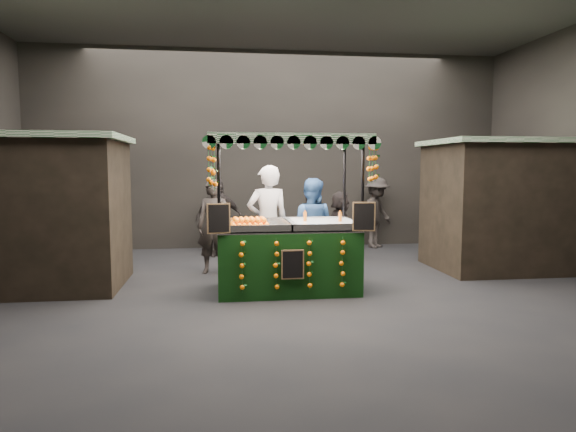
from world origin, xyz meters
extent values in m
plane|color=black|center=(0.00, 0.00, 0.00)|extent=(12.00, 12.00, 0.00)
cube|color=black|center=(0.00, 5.00, 2.50)|extent=(12.00, 0.10, 5.00)
cube|color=black|center=(0.00, -5.00, 2.50)|extent=(12.00, 0.10, 5.00)
cube|color=black|center=(-4.40, 1.00, 1.25)|extent=(2.80, 2.00, 2.50)
cube|color=#104B1A|center=(-4.40, 1.00, 2.55)|extent=(3.00, 2.20, 0.10)
cube|color=black|center=(4.40, 1.50, 1.25)|extent=(2.80, 2.00, 2.50)
cube|color=#104B1A|center=(4.40, 1.50, 2.55)|extent=(3.00, 2.20, 0.10)
cube|color=black|center=(-0.22, 0.20, 0.52)|extent=(2.28, 1.24, 1.04)
cube|color=silver|center=(-0.22, 0.20, 1.06)|extent=(2.28, 1.24, 0.04)
cylinder|color=black|center=(-1.32, -0.39, 1.24)|extent=(0.05, 0.05, 2.48)
cylinder|color=black|center=(0.89, -0.39, 1.24)|extent=(0.05, 0.05, 2.48)
cylinder|color=black|center=(-1.32, 0.79, 1.24)|extent=(0.05, 0.05, 2.48)
cylinder|color=black|center=(0.89, 0.79, 1.24)|extent=(0.05, 0.05, 2.48)
cube|color=#104B1A|center=(-0.22, 0.20, 2.53)|extent=(2.54, 1.50, 0.08)
cube|color=white|center=(0.41, 0.20, 1.12)|extent=(1.01, 1.12, 0.08)
cube|color=black|center=(-1.33, -0.45, 1.29)|extent=(0.35, 0.10, 0.46)
cube|color=black|center=(0.90, -0.45, 1.29)|extent=(0.35, 0.10, 0.46)
cube|color=black|center=(-0.22, -0.46, 0.57)|extent=(0.35, 0.03, 0.46)
imported|color=gray|center=(-0.46, 1.03, 1.05)|extent=(0.82, 0.60, 2.09)
imported|color=#2B508C|center=(0.39, 1.34, 0.93)|extent=(1.09, 0.98, 1.85)
imported|color=#2A2522|center=(-1.43, 1.80, 0.91)|extent=(0.75, 0.59, 1.83)
imported|color=black|center=(0.66, 2.52, 0.82)|extent=(0.98, 0.89, 1.64)
imported|color=#282321|center=(-1.33, 3.69, 0.90)|extent=(1.09, 0.52, 1.80)
imported|color=#2E2825|center=(2.66, 4.49, 0.90)|extent=(1.31, 1.27, 1.80)
imported|color=#2A2322|center=(-4.50, 3.26, 0.93)|extent=(0.94, 0.63, 1.87)
imported|color=#2B2423|center=(1.41, 3.17, 0.76)|extent=(0.63, 1.46, 1.52)
imported|color=black|center=(-1.37, 4.60, 0.81)|extent=(0.48, 0.65, 1.61)
camera|label=1|loc=(-1.32, -8.13, 2.06)|focal=31.96mm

